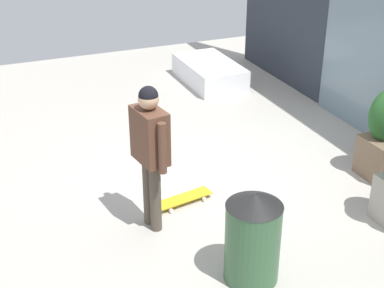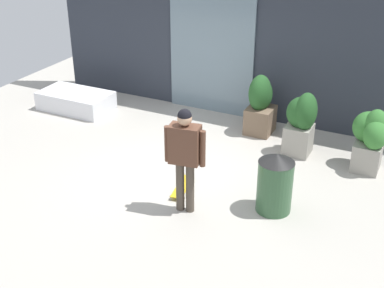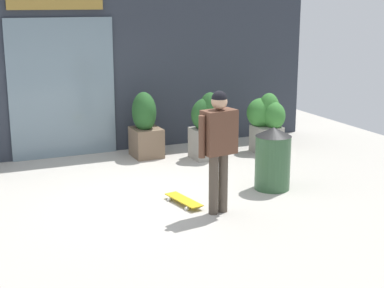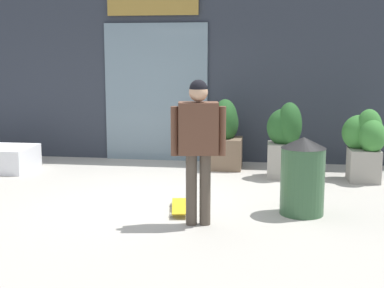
% 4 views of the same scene
% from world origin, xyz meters
% --- Properties ---
extents(ground_plane, '(12.00, 12.00, 0.00)m').
position_xyz_m(ground_plane, '(0.00, 0.00, 0.00)').
color(ground_plane, '#B2ADA3').
extents(building_facade, '(8.91, 0.31, 3.67)m').
position_xyz_m(building_facade, '(-0.03, 2.87, 1.82)').
color(building_facade, '#2D333D').
rests_on(building_facade, ground_plane).
extents(skateboarder, '(0.63, 0.33, 1.70)m').
position_xyz_m(skateboarder, '(0.64, -1.11, 1.05)').
color(skateboarder, '#4C4238').
rests_on(skateboarder, ground_plane).
extents(skateboard, '(0.33, 0.76, 0.08)m').
position_xyz_m(skateboard, '(0.34, -0.61, 0.06)').
color(skateboard, gold).
rests_on(skateboard, ground_plane).
extents(planter_box_left, '(0.52, 0.60, 1.22)m').
position_xyz_m(planter_box_left, '(0.71, 2.12, 0.63)').
color(planter_box_left, brown).
rests_on(planter_box_left, ground_plane).
extents(planter_box_right, '(0.56, 0.54, 1.23)m').
position_xyz_m(planter_box_right, '(1.71, 1.54, 0.68)').
color(planter_box_right, gray).
rests_on(planter_box_right, ground_plane).
extents(planter_box_mid, '(0.64, 0.73, 1.14)m').
position_xyz_m(planter_box_mid, '(2.95, 1.50, 0.64)').
color(planter_box_mid, gray).
rests_on(planter_box_mid, ground_plane).
extents(trash_bin, '(0.56, 0.56, 0.98)m').
position_xyz_m(trash_bin, '(1.87, -0.50, 0.49)').
color(trash_bin, '#335938').
rests_on(trash_bin, ground_plane).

